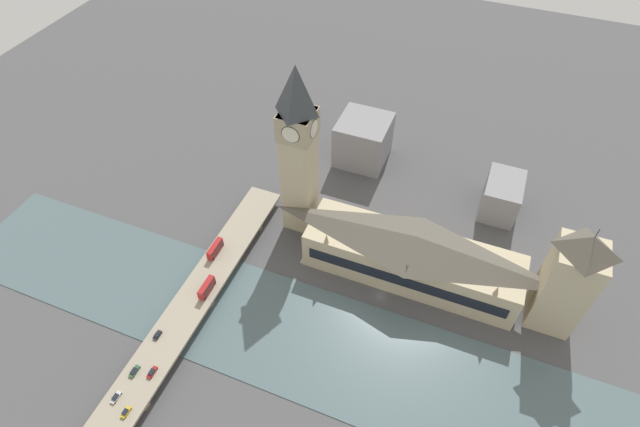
# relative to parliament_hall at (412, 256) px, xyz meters

# --- Properties ---
(ground_plane) EXTENTS (600.00, 600.00, 0.00)m
(ground_plane) POSITION_rel_parliament_hall_xyz_m (-15.30, 8.00, -12.57)
(ground_plane) COLOR #4C4C4F
(river_water) EXTENTS (48.96, 360.00, 0.30)m
(river_water) POSITION_rel_parliament_hall_xyz_m (-45.78, 8.00, -12.42)
(river_water) COLOR #4C6066
(river_water) RESTS_ON ground_plane
(parliament_hall) EXTENTS (25.06, 89.86, 25.32)m
(parliament_hall) POSITION_rel_parliament_hall_xyz_m (0.00, 0.00, 0.00)
(parliament_hall) COLOR #C1B28E
(parliament_hall) RESTS_ON ground_plane
(clock_tower) EXTENTS (14.27, 14.27, 83.61)m
(clock_tower) POSITION_rel_parliament_hall_xyz_m (11.11, 55.44, 31.78)
(clock_tower) COLOR #C1B28E
(clock_tower) RESTS_ON ground_plane
(victoria_tower) EXTENTS (16.96, 16.96, 54.23)m
(victoria_tower) POSITION_rel_parliament_hall_xyz_m (0.06, -57.41, 12.55)
(victoria_tower) COLOR #C1B28E
(victoria_tower) RESTS_ON ground_plane
(road_bridge) EXTENTS (129.92, 15.53, 5.13)m
(road_bridge) POSITION_rel_parliament_hall_xyz_m (-45.78, 77.73, -8.45)
(road_bridge) COLOR gray
(road_bridge) RESTS_ON ground_plane
(double_decker_bus_lead) EXTENTS (10.46, 2.53, 4.70)m
(double_decker_bus_lead) POSITION_rel_parliament_hall_xyz_m (-23.77, 81.37, -4.83)
(double_decker_bus_lead) COLOR red
(double_decker_bus_lead) RESTS_ON road_bridge
(double_decker_bus_mid) EXTENTS (10.08, 2.57, 4.85)m
(double_decker_bus_mid) POSITION_rel_parliament_hall_xyz_m (-42.88, 74.33, -4.75)
(double_decker_bus_mid) COLOR red
(double_decker_bus_mid) RESTS_ON road_bridge
(car_northbound_lead) EXTENTS (4.70, 1.82, 1.47)m
(car_northbound_lead) POSITION_rel_parliament_hall_xyz_m (-81.36, 74.76, -6.72)
(car_northbound_lead) COLOR maroon
(car_northbound_lead) RESTS_ON road_bridge
(car_northbound_mid) EXTENTS (3.90, 1.81, 1.38)m
(car_northbound_mid) POSITION_rel_parliament_hall_xyz_m (-67.89, 81.62, -6.74)
(car_northbound_mid) COLOR black
(car_northbound_mid) RESTS_ON road_bridge
(car_northbound_tail) EXTENTS (4.60, 1.77, 1.37)m
(car_northbound_tail) POSITION_rel_parliament_hall_xyz_m (-93.84, 81.20, -6.75)
(car_northbound_tail) COLOR silver
(car_northbound_tail) RESTS_ON road_bridge
(car_southbound_lead) EXTENTS (4.07, 1.76, 1.48)m
(car_southbound_lead) POSITION_rel_parliament_hall_xyz_m (-96.88, 74.75, -6.72)
(car_southbound_lead) COLOR gold
(car_southbound_lead) RESTS_ON road_bridge
(car_southbound_mid) EXTENTS (4.79, 1.87, 1.42)m
(car_southbound_mid) POSITION_rel_parliament_hall_xyz_m (-83.42, 80.98, -6.73)
(car_southbound_mid) COLOR #2D5638
(car_southbound_mid) RESTS_ON road_bridge
(city_block_west) EXTENTS (24.24, 16.57, 18.18)m
(city_block_west) POSITION_rel_parliament_hall_xyz_m (53.84, -30.12, -3.48)
(city_block_west) COLOR gray
(city_block_west) RESTS_ON ground_plane
(city_block_center) EXTENTS (26.20, 25.70, 24.35)m
(city_block_center) POSITION_rel_parliament_hall_xyz_m (65.70, 43.30, -0.39)
(city_block_center) COLOR gray
(city_block_center) RESTS_ON ground_plane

